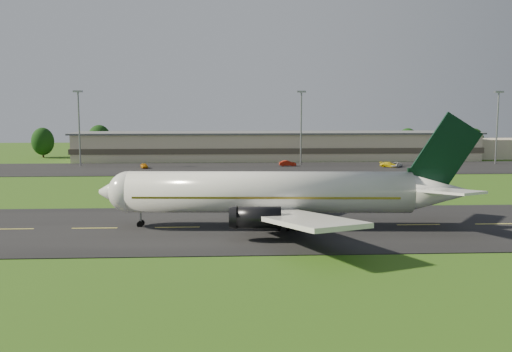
{
  "coord_description": "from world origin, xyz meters",
  "views": [
    {
      "loc": [
        -15.19,
        -75.68,
        16.42
      ],
      "look_at": [
        -10.98,
        8.0,
        6.0
      ],
      "focal_mm": 40.0,
      "sensor_mm": 36.0,
      "label": 1
    }
  ],
  "objects_px": {
    "service_vehicle_a": "(144,166)",
    "service_vehicle_d": "(389,165)",
    "airliner": "(276,193)",
    "light_mast_centre": "(301,119)",
    "terminal": "(299,146)",
    "service_vehicle_c": "(396,165)",
    "light_mast_east": "(497,119)",
    "service_vehicle_b": "(288,163)",
    "light_mast_west": "(79,119)"
  },
  "relations": [
    {
      "from": "service_vehicle_a",
      "to": "service_vehicle_d",
      "type": "bearing_deg",
      "value": -19.09
    },
    {
      "from": "airliner",
      "to": "light_mast_centre",
      "type": "relative_size",
      "value": 2.52
    },
    {
      "from": "terminal",
      "to": "light_mast_centre",
      "type": "bearing_deg",
      "value": -94.95
    },
    {
      "from": "service_vehicle_c",
      "to": "service_vehicle_d",
      "type": "distance_m",
      "value": 1.91
    },
    {
      "from": "airliner",
      "to": "service_vehicle_a",
      "type": "bearing_deg",
      "value": 114.52
    },
    {
      "from": "terminal",
      "to": "light_mast_east",
      "type": "xyz_separation_m",
      "value": [
        53.6,
        -16.18,
        8.75
      ]
    },
    {
      "from": "light_mast_centre",
      "to": "service_vehicle_b",
      "type": "bearing_deg",
      "value": -139.88
    },
    {
      "from": "airliner",
      "to": "service_vehicle_a",
      "type": "xyz_separation_m",
      "value": [
        -28.2,
        73.38,
        -3.92
      ]
    },
    {
      "from": "light_mast_centre",
      "to": "service_vehicle_c",
      "type": "bearing_deg",
      "value": -16.76
    },
    {
      "from": "airliner",
      "to": "service_vehicle_a",
      "type": "relative_size",
      "value": 13.55
    },
    {
      "from": "light_mast_centre",
      "to": "service_vehicle_c",
      "type": "distance_m",
      "value": 28.27
    },
    {
      "from": "light_mast_east",
      "to": "service_vehicle_a",
      "type": "bearing_deg",
      "value": -176.06
    },
    {
      "from": "service_vehicle_c",
      "to": "service_vehicle_a",
      "type": "bearing_deg",
      "value": -139.81
    },
    {
      "from": "light_mast_centre",
      "to": "service_vehicle_a",
      "type": "relative_size",
      "value": 5.38
    },
    {
      "from": "service_vehicle_a",
      "to": "service_vehicle_b",
      "type": "relative_size",
      "value": 0.83
    },
    {
      "from": "light_mast_east",
      "to": "service_vehicle_b",
      "type": "height_order",
      "value": "light_mast_east"
    },
    {
      "from": "light_mast_east",
      "to": "service_vehicle_c",
      "type": "height_order",
      "value": "light_mast_east"
    },
    {
      "from": "airliner",
      "to": "service_vehicle_b",
      "type": "relative_size",
      "value": 11.26
    },
    {
      "from": "light_mast_east",
      "to": "service_vehicle_c",
      "type": "relative_size",
      "value": 4.62
    },
    {
      "from": "light_mast_east",
      "to": "service_vehicle_c",
      "type": "distance_m",
      "value": 33.61
    },
    {
      "from": "service_vehicle_c",
      "to": "light_mast_centre",
      "type": "bearing_deg",
      "value": -155.97
    },
    {
      "from": "terminal",
      "to": "service_vehicle_a",
      "type": "height_order",
      "value": "terminal"
    },
    {
      "from": "light_mast_centre",
      "to": "service_vehicle_b",
      "type": "relative_size",
      "value": 4.47
    },
    {
      "from": "light_mast_west",
      "to": "service_vehicle_c",
      "type": "bearing_deg",
      "value": -4.99
    },
    {
      "from": "terminal",
      "to": "light_mast_west",
      "type": "relative_size",
      "value": 7.13
    },
    {
      "from": "airliner",
      "to": "light_mast_east",
      "type": "bearing_deg",
      "value": 52.85
    },
    {
      "from": "airliner",
      "to": "terminal",
      "type": "bearing_deg",
      "value": 84.56
    },
    {
      "from": "light_mast_centre",
      "to": "light_mast_east",
      "type": "height_order",
      "value": "same"
    },
    {
      "from": "terminal",
      "to": "service_vehicle_d",
      "type": "height_order",
      "value": "terminal"
    },
    {
      "from": "light_mast_east",
      "to": "service_vehicle_d",
      "type": "relative_size",
      "value": 4.27
    },
    {
      "from": "light_mast_centre",
      "to": "airliner",
      "type": "bearing_deg",
      "value": -99.73
    },
    {
      "from": "airliner",
      "to": "light_mast_west",
      "type": "xyz_separation_m",
      "value": [
        -46.28,
        80.05,
        8.08
      ]
    },
    {
      "from": "terminal",
      "to": "light_mast_east",
      "type": "bearing_deg",
      "value": -16.8
    },
    {
      "from": "service_vehicle_a",
      "to": "service_vehicle_c",
      "type": "xyz_separation_m",
      "value": [
        66.42,
        -0.7,
        -0.03
      ]
    },
    {
      "from": "service_vehicle_c",
      "to": "service_vehicle_d",
      "type": "relative_size",
      "value": 0.93
    },
    {
      "from": "terminal",
      "to": "service_vehicle_d",
      "type": "bearing_deg",
      "value": -48.09
    },
    {
      "from": "light_mast_centre",
      "to": "service_vehicle_d",
      "type": "distance_m",
      "value": 26.62
    },
    {
      "from": "airliner",
      "to": "service_vehicle_d",
      "type": "xyz_separation_m",
      "value": [
        36.32,
        72.62,
        -3.87
      ]
    },
    {
      "from": "airliner",
      "to": "service_vehicle_c",
      "type": "relative_size",
      "value": 11.63
    },
    {
      "from": "terminal",
      "to": "airliner",
      "type": "bearing_deg",
      "value": -98.93
    },
    {
      "from": "light_mast_west",
      "to": "service_vehicle_c",
      "type": "distance_m",
      "value": 85.67
    },
    {
      "from": "service_vehicle_a",
      "to": "service_vehicle_b",
      "type": "distance_m",
      "value": 38.11
    },
    {
      "from": "service_vehicle_a",
      "to": "light_mast_centre",
      "type": "bearing_deg",
      "value": -9.38
    },
    {
      "from": "airliner",
      "to": "service_vehicle_c",
      "type": "height_order",
      "value": "airliner"
    },
    {
      "from": "terminal",
      "to": "service_vehicle_a",
      "type": "bearing_deg",
      "value": -152.18
    },
    {
      "from": "service_vehicle_d",
      "to": "service_vehicle_a",
      "type": "bearing_deg",
      "value": 122.74
    },
    {
      "from": "light_mast_west",
      "to": "service_vehicle_d",
      "type": "relative_size",
      "value": 4.27
    },
    {
      "from": "airliner",
      "to": "service_vehicle_d",
      "type": "height_order",
      "value": "airliner"
    },
    {
      "from": "light_mast_west",
      "to": "service_vehicle_b",
      "type": "bearing_deg",
      "value": -3.4
    },
    {
      "from": "service_vehicle_b",
      "to": "service_vehicle_c",
      "type": "distance_m",
      "value": 28.74
    }
  ]
}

